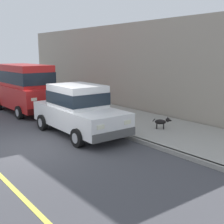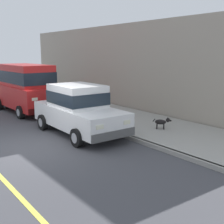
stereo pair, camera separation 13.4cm
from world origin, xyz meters
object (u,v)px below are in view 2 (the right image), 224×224
object	(u,v)px
car_red_van	(26,86)
dog_black	(162,122)
fire_hydrant	(98,113)
car_white_sedan	(78,109)

from	to	relation	value
car_red_van	dog_black	xyz separation A→B (m)	(2.67, -7.33, -0.97)
car_red_van	fire_hydrant	bearing A→B (deg)	-72.50
dog_black	fire_hydrant	size ratio (longest dim) A/B	0.83
car_white_sedan	car_red_van	distance (m)	5.45
car_red_van	fire_hydrant	world-z (taller)	car_red_van
dog_black	car_red_van	bearing A→B (deg)	109.99
fire_hydrant	dog_black	bearing A→B (deg)	-65.91
car_red_van	fire_hydrant	size ratio (longest dim) A/B	6.81
car_white_sedan	car_red_van	xyz separation A→B (m)	(0.04, 5.44, 0.41)
dog_black	fire_hydrant	distance (m)	2.96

